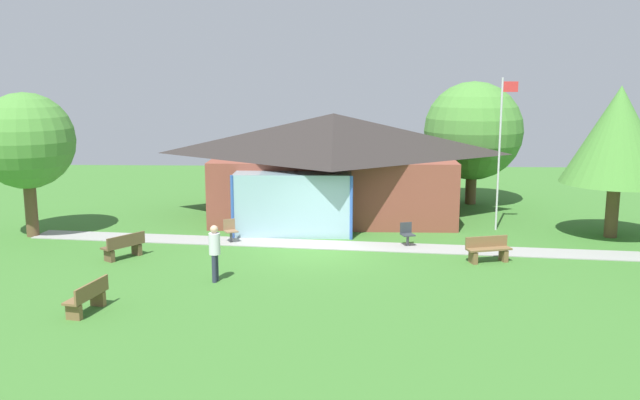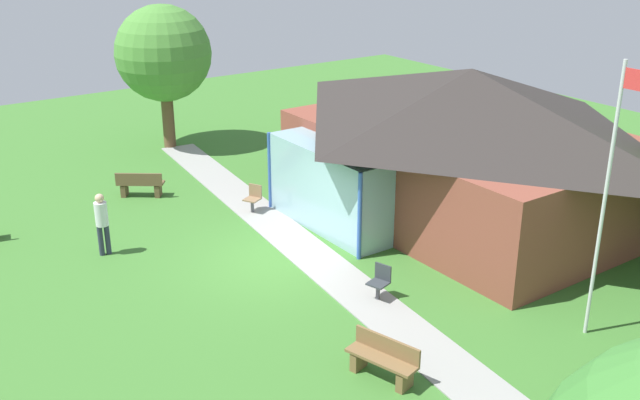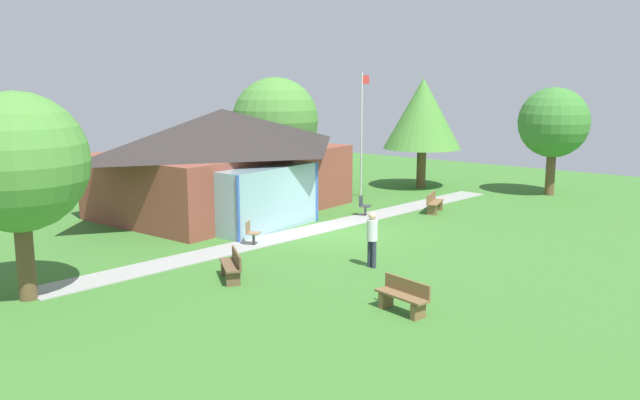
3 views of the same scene
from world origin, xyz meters
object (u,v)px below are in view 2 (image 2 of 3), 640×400
pavilion (462,141)px  bench_mid_left (140,185)px  patio_chair_lawn_spare (380,283)px  tree_west_hedge (163,54)px  flagpole (607,193)px  patio_chair_west (253,199)px  bench_mid_right (383,360)px  visitor_strolling_lawn (102,219)px

pavilion → bench_mid_left: size_ratio=7.46×
bench_mid_left → patio_chair_lawn_spare: patio_chair_lawn_spare is taller
bench_mid_left → patio_chair_lawn_spare: bearing=-41.8°
tree_west_hedge → flagpole: bearing=5.3°
flagpole → patio_chair_lawn_spare: size_ratio=6.97×
bench_mid_left → patio_chair_west: patio_chair_west is taller
pavilion → patio_chair_west: 6.52m
flagpole → bench_mid_right: size_ratio=3.84×
pavilion → visitor_strolling_lawn: 10.47m
bench_mid_left → bench_mid_right: bearing=-53.3°
patio_chair_lawn_spare → flagpole: bearing=-161.5°
flagpole → visitor_strolling_lawn: (-9.96, -7.21, -2.27)m
bench_mid_left → patio_chair_lawn_spare: size_ratio=1.70×
bench_mid_right → pavilion: bearing=-69.7°
flagpole → tree_west_hedge: flagpole is taller
patio_chair_west → tree_west_hedge: bearing=-33.3°
bench_mid_right → visitor_strolling_lawn: 9.03m
bench_mid_right → patio_chair_west: patio_chair_west is taller
bench_mid_right → bench_mid_left: size_ratio=1.07×
visitor_strolling_lawn → bench_mid_right: bearing=-65.5°
patio_chair_lawn_spare → visitor_strolling_lawn: (-6.15, -4.47, 0.61)m
pavilion → patio_chair_west: size_ratio=12.72×
patio_chair_west → flagpole: bearing=165.4°
bench_mid_right → patio_chair_lawn_spare: bearing=-53.8°
patio_chair_lawn_spare → tree_west_hedge: 14.64m
patio_chair_lawn_spare → visitor_strolling_lawn: size_ratio=0.49×
patio_chair_west → tree_west_hedge: 8.44m
bench_mid_left → patio_chair_lawn_spare: 9.92m
pavilion → bench_mid_left: (-6.90, -7.36, -1.90)m
bench_mid_left → patio_chair_west: size_ratio=1.70×
bench_mid_right → bench_mid_left: bearing=-15.5°
flagpole → bench_mid_right: 5.68m
visitor_strolling_lawn → tree_west_hedge: (-8.09, 5.55, 2.62)m
patio_chair_west → patio_chair_lawn_spare: bearing=149.3°
patio_chair_lawn_spare → visitor_strolling_lawn: 7.63m
patio_chair_lawn_spare → patio_chair_west: (-6.47, 0.32, 0.00)m
pavilion → bench_mid_left: pavilion is taller
patio_chair_west → pavilion: bearing=-153.7°
visitor_strolling_lawn → tree_west_hedge: 10.15m
flagpole → patio_chair_lawn_spare: (-3.80, -2.74, -2.88)m
patio_chair_west → visitor_strolling_lawn: 4.84m
pavilion → tree_west_hedge: tree_west_hedge is taller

